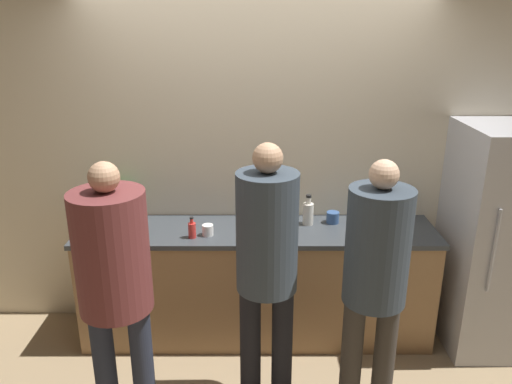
# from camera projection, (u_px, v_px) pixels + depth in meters

# --- Properties ---
(ground_plane) EXTENTS (14.00, 14.00, 0.00)m
(ground_plane) POSITION_uv_depth(u_px,v_px,m) (256.00, 359.00, 3.60)
(ground_plane) COLOR #9E8460
(wall_back) EXTENTS (5.20, 0.06, 2.60)m
(wall_back) POSITION_uv_depth(u_px,v_px,m) (256.00, 162.00, 3.76)
(wall_back) COLOR beige
(wall_back) RESTS_ON ground_plane
(counter) EXTENTS (2.60, 0.61, 0.88)m
(counter) POSITION_uv_depth(u_px,v_px,m) (256.00, 282.00, 3.78)
(counter) COLOR #9E754C
(counter) RESTS_ON ground_plane
(refrigerator) EXTENTS (0.62, 0.72, 1.66)m
(refrigerator) POSITION_uv_depth(u_px,v_px,m) (494.00, 239.00, 3.58)
(refrigerator) COLOR #B7B7BC
(refrigerator) RESTS_ON ground_plane
(person_left) EXTENTS (0.41, 0.41, 1.64)m
(person_left) POSITION_uv_depth(u_px,v_px,m) (113.00, 272.00, 2.74)
(person_left) COLOR #232838
(person_left) RESTS_ON ground_plane
(person_center) EXTENTS (0.36, 0.36, 1.70)m
(person_center) POSITION_uv_depth(u_px,v_px,m) (266.00, 256.00, 2.90)
(person_center) COLOR black
(person_center) RESTS_ON ground_plane
(person_right) EXTENTS (0.36, 0.36, 1.63)m
(person_right) POSITION_uv_depth(u_px,v_px,m) (374.00, 270.00, 2.83)
(person_right) COLOR #38332D
(person_right) RESTS_ON ground_plane
(fruit_bowl) EXTENTS (0.27, 0.27, 0.12)m
(fruit_bowl) POSITION_uv_depth(u_px,v_px,m) (265.00, 227.00, 3.54)
(fruit_bowl) COLOR #4C3323
(fruit_bowl) RESTS_ON counter
(utensil_crock) EXTENTS (0.12, 0.12, 0.29)m
(utensil_crock) POSITION_uv_depth(u_px,v_px,m) (286.00, 211.00, 3.77)
(utensil_crock) COLOR #ADA393
(utensil_crock) RESTS_ON counter
(bottle_clear) EXTENTS (0.08, 0.08, 0.23)m
(bottle_clear) POSITION_uv_depth(u_px,v_px,m) (307.00, 213.00, 3.67)
(bottle_clear) COLOR silver
(bottle_clear) RESTS_ON counter
(bottle_red) EXTENTS (0.05, 0.05, 0.15)m
(bottle_red) POSITION_uv_depth(u_px,v_px,m) (191.00, 230.00, 3.45)
(bottle_red) COLOR red
(bottle_red) RESTS_ON counter
(cup_blue) EXTENTS (0.09, 0.09, 0.08)m
(cup_blue) POSITION_uv_depth(u_px,v_px,m) (332.00, 217.00, 3.71)
(cup_blue) COLOR #335184
(cup_blue) RESTS_ON counter
(cup_white) EXTENTS (0.08, 0.08, 0.08)m
(cup_white) POSITION_uv_depth(u_px,v_px,m) (207.00, 230.00, 3.50)
(cup_white) COLOR white
(cup_white) RESTS_ON counter
(potted_plant) EXTENTS (0.19, 0.19, 0.28)m
(potted_plant) POSITION_uv_depth(u_px,v_px,m) (118.00, 201.00, 3.73)
(potted_plant) COLOR #9E6042
(potted_plant) RESTS_ON counter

